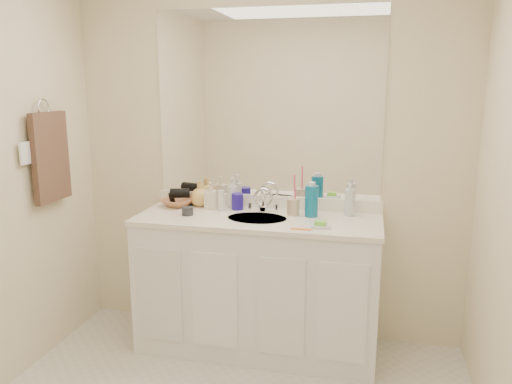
{
  "coord_description": "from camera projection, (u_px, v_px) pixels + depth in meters",
  "views": [
    {
      "loc": [
        0.67,
        -1.9,
        1.69
      ],
      "look_at": [
        0.0,
        0.97,
        1.05
      ],
      "focal_mm": 35.0,
      "sensor_mm": 36.0,
      "label": 1
    }
  ],
  "objects": [
    {
      "name": "wall_back",
      "position": [
        267.0,
        160.0,
        3.29
      ],
      "size": [
        2.6,
        0.02,
        2.4
      ],
      "primitive_type": "cube",
      "color": "#F4E5BF",
      "rests_on": "floor"
    },
    {
      "name": "vanity_cabinet",
      "position": [
        258.0,
        286.0,
        3.2
      ],
      "size": [
        1.5,
        0.55,
        0.85
      ],
      "primitive_type": "cube",
      "color": "white",
      "rests_on": "floor"
    },
    {
      "name": "countertop",
      "position": [
        258.0,
        219.0,
        3.1
      ],
      "size": [
        1.52,
        0.57,
        0.03
      ],
      "primitive_type": "cube",
      "color": "white",
      "rests_on": "vanity_cabinet"
    },
    {
      "name": "backsplash",
      "position": [
        266.0,
        201.0,
        3.34
      ],
      "size": [
        1.52,
        0.03,
        0.08
      ],
      "primitive_type": "cube",
      "color": "white",
      "rests_on": "countertop"
    },
    {
      "name": "sink_basin",
      "position": [
        257.0,
        220.0,
        3.08
      ],
      "size": [
        0.37,
        0.37,
        0.02
      ],
      "primitive_type": "cylinder",
      "color": "beige",
      "rests_on": "countertop"
    },
    {
      "name": "faucet",
      "position": [
        263.0,
        203.0,
        3.24
      ],
      "size": [
        0.02,
        0.02,
        0.11
      ],
      "primitive_type": "cylinder",
      "color": "silver",
      "rests_on": "countertop"
    },
    {
      "name": "mirror",
      "position": [
        267.0,
        105.0,
        3.21
      ],
      "size": [
        1.48,
        0.01,
        1.2
      ],
      "primitive_type": "cube",
      "color": "white",
      "rests_on": "wall_back"
    },
    {
      "name": "blue_mug",
      "position": [
        238.0,
        201.0,
        3.28
      ],
      "size": [
        0.08,
        0.08,
        0.11
      ],
      "primitive_type": "cylinder",
      "rotation": [
        0.0,
        0.0,
        -0.03
      ],
      "color": "#21148E",
      "rests_on": "countertop"
    },
    {
      "name": "tan_cup",
      "position": [
        293.0,
        207.0,
        3.14
      ],
      "size": [
        0.09,
        0.09,
        0.1
      ],
      "primitive_type": "cylinder",
      "rotation": [
        0.0,
        0.0,
        0.26
      ],
      "color": "#C8AF8D",
      "rests_on": "countertop"
    },
    {
      "name": "toothbrush",
      "position": [
        295.0,
        192.0,
        3.12
      ],
      "size": [
        0.02,
        0.04,
        0.22
      ],
      "primitive_type": "cylinder",
      "rotation": [
        0.14,
        0.0,
        -0.14
      ],
      "color": "#FF4370",
      "rests_on": "tan_cup"
    },
    {
      "name": "mouthwash_bottle",
      "position": [
        311.0,
        201.0,
        3.1
      ],
      "size": [
        0.1,
        0.1,
        0.19
      ],
      "primitive_type": "cylinder",
      "rotation": [
        0.0,
        0.0,
        0.2
      ],
      "color": "#0B638E",
      "rests_on": "countertop"
    },
    {
      "name": "clear_pump_bottle",
      "position": [
        349.0,
        202.0,
        3.12
      ],
      "size": [
        0.08,
        0.08,
        0.17
      ],
      "primitive_type": "cylinder",
      "rotation": [
        0.0,
        0.0,
        0.36
      ],
      "color": "silver",
      "rests_on": "countertop"
    },
    {
      "name": "soap_dish",
      "position": [
        320.0,
        226.0,
        2.88
      ],
      "size": [
        0.13,
        0.11,
        0.01
      ],
      "primitive_type": "cube",
      "rotation": [
        0.0,
        0.0,
        0.2
      ],
      "color": "silver",
      "rests_on": "countertop"
    },
    {
      "name": "green_soap",
      "position": [
        320.0,
        223.0,
        2.87
      ],
      "size": [
        0.07,
        0.05,
        0.02
      ],
      "primitive_type": "cube",
      "rotation": [
        0.0,
        0.0,
        -0.04
      ],
      "color": "#79D935",
      "rests_on": "soap_dish"
    },
    {
      "name": "orange_comb",
      "position": [
        301.0,
        229.0,
        2.83
      ],
      "size": [
        0.12,
        0.03,
        0.0
      ],
      "primitive_type": "cube",
      "rotation": [
        0.0,
        0.0,
        -0.01
      ],
      "color": "orange",
      "rests_on": "countertop"
    },
    {
      "name": "dark_jar",
      "position": [
        188.0,
        211.0,
        3.14
      ],
      "size": [
        0.07,
        0.07,
        0.05
      ],
      "primitive_type": "cylinder",
      "rotation": [
        0.0,
        0.0,
        -0.02
      ],
      "color": "#29292E",
      "rests_on": "countertop"
    },
    {
      "name": "extra_white_bottle",
      "position": [
        221.0,
        200.0,
        3.24
      ],
      "size": [
        0.06,
        0.06,
        0.14
      ],
      "primitive_type": "cylinder",
      "rotation": [
        0.0,
        0.0,
        0.42
      ],
      "color": "white",
      "rests_on": "countertop"
    },
    {
      "name": "soap_bottle_white",
      "position": [
        233.0,
        193.0,
        3.33
      ],
      "size": [
        0.08,
        0.08,
        0.2
      ],
      "primitive_type": "imported",
      "rotation": [
        0.0,
        0.0,
        0.04
      ],
      "color": "silver",
      "rests_on": "countertop"
    },
    {
      "name": "soap_bottle_cream",
      "position": [
        211.0,
        195.0,
        3.31
      ],
      "size": [
        0.09,
        0.09,
        0.18
      ],
      "primitive_type": "imported",
      "rotation": [
        0.0,
        0.0,
        0.16
      ],
      "color": "beige",
      "rests_on": "countertop"
    },
    {
      "name": "soap_bottle_yellow",
      "position": [
        200.0,
        194.0,
        3.37
      ],
      "size": [
        0.17,
        0.17,
        0.17
      ],
      "primitive_type": "imported",
      "rotation": [
        0.0,
        0.0,
        0.41
      ],
      "color": "#E5B359",
      "rests_on": "countertop"
    },
    {
      "name": "wicker_basket",
      "position": [
        178.0,
        202.0,
        3.38
      ],
      "size": [
        0.28,
        0.28,
        0.05
      ],
      "primitive_type": "imported",
      "rotation": [
        0.0,
        0.0,
        -0.37
      ],
      "color": "#B67149",
      "rests_on": "countertop"
    },
    {
      "name": "hair_dryer",
      "position": [
        180.0,
        193.0,
        3.36
      ],
      "size": [
        0.14,
        0.1,
        0.07
      ],
      "primitive_type": "cylinder",
      "rotation": [
        0.0,
        1.57,
        0.25
      ],
      "color": "black",
      "rests_on": "wicker_basket"
    },
    {
      "name": "towel_ring",
      "position": [
        43.0,
        108.0,
        3.0
      ],
      "size": [
        0.01,
        0.11,
        0.11
      ],
      "primitive_type": "torus",
      "rotation": [
        0.0,
        1.57,
        0.0
      ],
      "color": "silver",
      "rests_on": "wall_left"
    },
    {
      "name": "hand_towel",
      "position": [
        51.0,
        157.0,
        3.06
      ],
      "size": [
        0.04,
        0.32,
        0.55
      ],
      "primitive_type": "cube",
      "color": "#35241C",
      "rests_on": "towel_ring"
    },
    {
      "name": "switch_plate",
      "position": [
        25.0,
        153.0,
        2.86
      ],
      "size": [
        0.01,
        0.08,
        0.13
      ],
      "primitive_type": "cube",
      "color": "white",
      "rests_on": "wall_left"
    }
  ]
}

